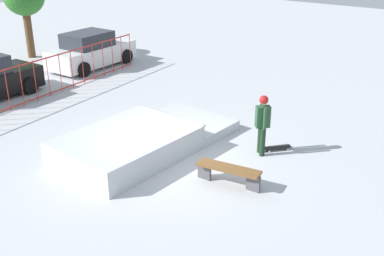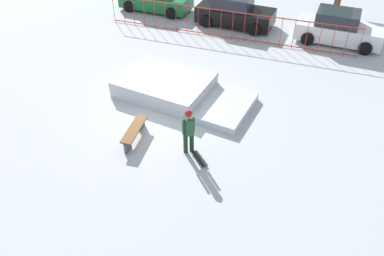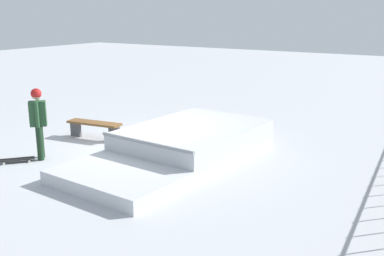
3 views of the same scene
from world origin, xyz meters
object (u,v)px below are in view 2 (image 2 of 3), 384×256
skater (189,128)px  skateboard (200,159)px  park_bench (134,131)px  parked_car_black (235,12)px  skate_ramp (175,89)px  parked_car_white (339,29)px

skater → skateboard: size_ratio=2.34×
park_bench → parked_car_black: bearing=89.4°
skate_ramp → parked_car_white: parked_car_white is taller
skater → parked_car_black: skater is taller
skate_ramp → parked_car_black: parked_car_black is taller
skateboard → parked_car_black: bearing=-36.9°
skate_ramp → parked_car_black: size_ratio=1.35×
skater → skateboard: 1.09m
parked_car_black → park_bench: bearing=-90.9°
skateboard → park_bench: bearing=38.2°
skate_ramp → parked_car_black: bearing=93.8°
skater → skate_ramp: bearing=-11.8°
skater → parked_car_white: 11.07m
parked_car_black → parked_car_white: (5.40, 0.06, 0.00)m
park_bench → skater: bearing=4.6°
skater → parked_car_white: (3.51, 10.50, -0.28)m
parked_car_white → skater: bearing=-109.4°
parked_car_black → parked_car_white: same height
skateboard → parked_car_black: parked_car_black is taller
skater → parked_car_black: (-1.89, 10.44, -0.28)m
skate_ramp → park_bench: size_ratio=3.37×
park_bench → parked_car_white: (5.50, 10.66, 0.37)m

